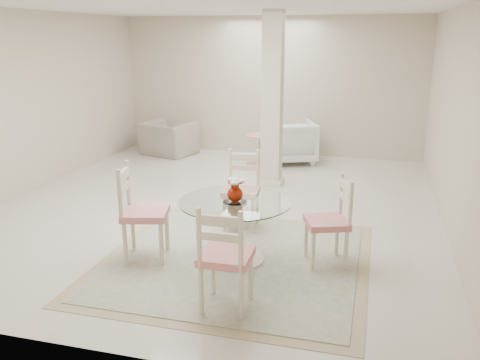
% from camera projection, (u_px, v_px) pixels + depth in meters
% --- Properties ---
extents(ground, '(7.00, 7.00, 0.00)m').
position_uv_depth(ground, '(218.00, 206.00, 7.18)').
color(ground, silver).
rests_on(ground, ground).
extents(room_shell, '(6.02, 7.02, 2.71)m').
position_uv_depth(room_shell, '(216.00, 73.00, 6.67)').
color(room_shell, beige).
rests_on(room_shell, ground).
extents(column, '(0.30, 0.30, 2.70)m').
position_uv_depth(column, '(272.00, 101.00, 7.89)').
color(column, beige).
rests_on(column, ground).
extents(area_rug, '(2.79, 2.79, 0.02)m').
position_uv_depth(area_rug, '(235.00, 260.00, 5.43)').
color(area_rug, tan).
rests_on(area_rug, ground).
extents(dining_table, '(1.17, 1.17, 0.67)m').
position_uv_depth(dining_table, '(235.00, 231.00, 5.34)').
color(dining_table, '#F6E6CA').
rests_on(dining_table, ground).
extents(red_vase, '(0.19, 0.18, 0.25)m').
position_uv_depth(red_vase, '(235.00, 190.00, 5.22)').
color(red_vase, '#9E1B04').
rests_on(red_vase, dining_table).
extents(dining_chair_east, '(0.53, 0.53, 1.04)m').
position_uv_depth(dining_chair_east, '(333.00, 215.00, 5.23)').
color(dining_chair_east, '#EDE4C3').
rests_on(dining_chair_east, ground).
extents(dining_chair_north, '(0.46, 0.46, 1.07)m').
position_uv_depth(dining_chair_north, '(242.00, 184.00, 6.26)').
color(dining_chair_north, beige).
rests_on(dining_chair_north, ground).
extents(dining_chair_west, '(0.56, 0.56, 1.15)m').
position_uv_depth(dining_chair_west, '(138.00, 206.00, 5.33)').
color(dining_chair_west, beige).
rests_on(dining_chair_west, ground).
extents(dining_chair_south, '(0.44, 0.44, 1.08)m').
position_uv_depth(dining_chair_south, '(224.00, 251.00, 4.30)').
color(dining_chair_south, beige).
rests_on(dining_chair_south, ground).
extents(recliner_taupe, '(1.22, 1.13, 0.66)m').
position_uv_depth(recliner_taupe, '(168.00, 138.00, 10.21)').
color(recliner_taupe, '#A29B86').
rests_on(recliner_taupe, ground).
extents(armchair_white, '(1.10, 1.11, 0.78)m').
position_uv_depth(armchair_white, '(292.00, 142.00, 9.56)').
color(armchair_white, white).
rests_on(armchair_white, ground).
extents(side_table, '(0.55, 0.55, 0.57)m').
position_uv_depth(side_table, '(261.00, 151.00, 9.38)').
color(side_table, tan).
rests_on(side_table, ground).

